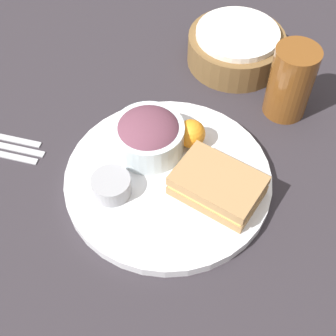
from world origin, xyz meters
TOP-DOWN VIEW (x-y plane):
  - ground_plane at (0.00, 0.00)m, footprint 4.00×4.00m
  - plate at (0.00, 0.00)m, footprint 0.34×0.34m
  - sandwich at (0.08, 0.00)m, footprint 0.15×0.11m
  - salad_bowl at (-0.05, 0.04)m, footprint 0.12×0.12m
  - dressing_cup at (-0.07, -0.06)m, footprint 0.06×0.06m
  - orange_wedge at (0.01, 0.08)m, footprint 0.05×0.05m
  - drink_glass at (0.13, 0.24)m, footprint 0.08×0.08m
  - bread_basket at (-0.00, 0.33)m, footprint 0.19×0.19m

SIDE VIEW (x-z plane):
  - ground_plane at x=0.00m, z-range 0.00..0.00m
  - plate at x=0.00m, z-range 0.00..0.02m
  - dressing_cup at x=-0.07m, z-range 0.02..0.05m
  - bread_basket at x=0.00m, z-range 0.00..0.07m
  - sandwich at x=0.08m, z-range 0.02..0.06m
  - orange_wedge at x=0.01m, z-range 0.02..0.07m
  - salad_bowl at x=-0.05m, z-range 0.02..0.09m
  - drink_glass at x=0.13m, z-range 0.00..0.14m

